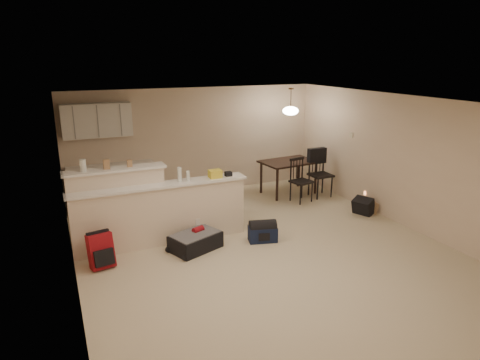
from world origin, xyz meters
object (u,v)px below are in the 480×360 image
dining_table (289,165)px  dining_chair_far (321,174)px  dining_chair_near (302,180)px  black_daypack (363,206)px  navy_duffel (263,234)px  suitcase (196,242)px  red_backpack (101,251)px  pendant_lamp (291,110)px

dining_table → dining_chair_far: size_ratio=1.23×
dining_table → dining_chair_near: dining_chair_near is taller
dining_chair_near → black_daypack: size_ratio=2.58×
dining_chair_far → navy_duffel: (-2.39, -1.73, -0.41)m
dining_chair_far → suitcase: 3.94m
dining_chair_near → red_backpack: (-4.53, -1.42, -0.22)m
pendant_lamp → suitcase: 4.10m
dining_table → dining_chair_far: 0.78m
navy_duffel → black_daypack: (2.53, 0.35, 0.03)m
dining_chair_far → black_daypack: (0.14, -1.38, -0.38)m
dining_chair_far → black_daypack: size_ratio=2.86×
dining_table → navy_duffel: 2.94m
pendant_lamp → dining_chair_near: pendant_lamp is taller
dining_chair_near → dining_chair_far: (0.61, 0.14, 0.05)m
pendant_lamp → suitcase: (-3.02, -2.07, -1.85)m
pendant_lamp → dining_chair_near: size_ratio=0.62×
dining_chair_near → dining_chair_far: size_ratio=0.90×
dining_chair_far → navy_duffel: size_ratio=2.20×
dining_chair_near → suitcase: (-2.99, -1.42, -0.36)m
red_backpack → dining_chair_near: bearing=6.6°
dining_table → pendant_lamp: pendant_lamp is taller
suitcase → dining_chair_far: bearing=1.9°
dining_table → navy_duffel: (-1.82, -2.24, -0.57)m
black_daypack → dining_chair_near: bearing=8.3°
dining_chair_near → navy_duffel: 2.42m
navy_duffel → dining_chair_far: bearing=50.8°
dining_table → red_backpack: 5.04m
pendant_lamp → navy_duffel: size_ratio=1.24×
red_backpack → navy_duffel: 2.75m
dining_table → suitcase: size_ratio=1.65×
red_backpack → black_daypack: bearing=-8.8°
dining_table → black_daypack: bearing=-74.8°
navy_duffel → black_daypack: black_daypack is taller
dining_chair_near → black_daypack: dining_chair_near is taller
dining_chair_near → dining_table: bearing=75.5°
dining_chair_far → red_backpack: bearing=-163.3°
dining_chair_near → suitcase: bearing=-165.9°
dining_table → navy_duffel: bearing=-134.6°
dining_table → black_daypack: 2.08m
dining_table → dining_chair_far: dining_chair_far is taller
suitcase → navy_duffel: 1.21m
suitcase → red_backpack: size_ratio=1.50×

